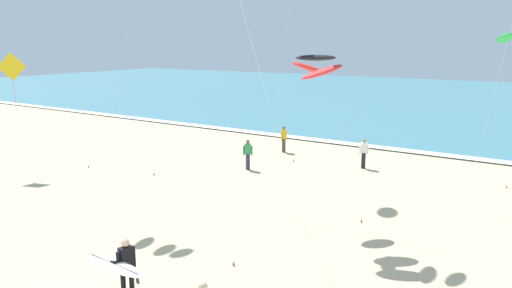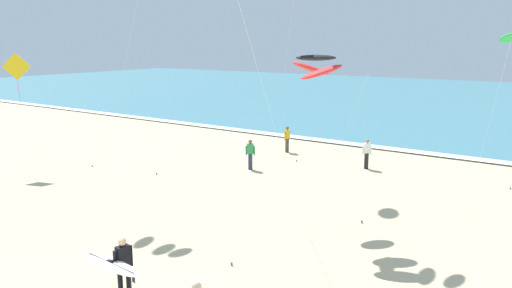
{
  "view_description": "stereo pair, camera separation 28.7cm",
  "coord_description": "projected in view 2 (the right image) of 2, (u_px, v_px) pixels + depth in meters",
  "views": [
    {
      "loc": [
        8.33,
        -6.09,
        6.54
      ],
      "look_at": [
        -0.76,
        7.93,
        2.98
      ],
      "focal_mm": 33.74,
      "sensor_mm": 36.0,
      "label": 1
    },
    {
      "loc": [
        8.57,
        -5.94,
        6.54
      ],
      "look_at": [
        -0.76,
        7.93,
        2.98
      ],
      "focal_mm": 33.74,
      "sensor_mm": 36.0,
      "label": 2
    }
  ],
  "objects": [
    {
      "name": "kite_diamond_golden_distant",
      "position": [
        18.0,
        70.0,
        24.18
      ],
      "size": [
        3.05,
        2.7,
        6.01
      ],
      "color": "yellow",
      "rests_on": "ground"
    },
    {
      "name": "bystander_green_top",
      "position": [
        250.0,
        154.0,
        24.99
      ],
      "size": [
        0.45,
        0.31,
        1.59
      ],
      "color": "#2D334C",
      "rests_on": "ground"
    },
    {
      "name": "surfer_trailing",
      "position": [
        117.0,
        264.0,
        12.11
      ],
      "size": [
        2.47,
        1.08,
        1.71
      ],
      "color": "black",
      "rests_on": "ground"
    },
    {
      "name": "bystander_yellow_top",
      "position": [
        287.0,
        139.0,
        28.89
      ],
      "size": [
        0.24,
        0.49,
        1.59
      ],
      "color": "#4C3D2D",
      "rests_on": "ground"
    },
    {
      "name": "shoreline_foam",
      "position": [
        402.0,
        150.0,
        29.3
      ],
      "size": [
        160.0,
        0.99,
        0.01
      ],
      "primitive_type": "cube",
      "color": "white",
      "rests_on": "ocean_water"
    },
    {
      "name": "kite_arc_charcoal_far",
      "position": [
        316.0,
        66.0,
        16.43
      ],
      "size": [
        2.95,
        3.16,
        6.11
      ],
      "color": "red",
      "rests_on": "ground"
    },
    {
      "name": "bystander_white_top",
      "position": [
        367.0,
        154.0,
        25.12
      ],
      "size": [
        0.41,
        0.34,
        1.59
      ],
      "color": "black",
      "rests_on": "ground"
    },
    {
      "name": "ocean_water",
      "position": [
        485.0,
        102.0,
        53.42
      ],
      "size": [
        160.0,
        60.0,
        0.08
      ],
      "primitive_type": "cube",
      "color": "teal",
      "rests_on": "ground"
    }
  ]
}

